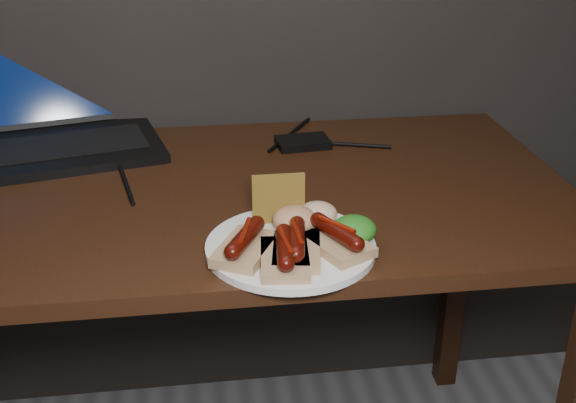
{
  "coord_description": "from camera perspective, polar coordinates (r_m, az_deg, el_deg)",
  "views": [
    {
      "loc": [
        0.01,
        0.17,
        1.3
      ],
      "look_at": [
        0.15,
        1.16,
        0.82
      ],
      "focal_mm": 45.0,
      "sensor_mm": 36.0,
      "label": 1
    }
  ],
  "objects": [
    {
      "name": "bread_sausage_right",
      "position": [
        1.1,
        3.83,
        -2.93
      ],
      "size": [
        0.11,
        0.13,
        0.04
      ],
      "color": "tan",
      "rests_on": "plate"
    },
    {
      "name": "salad_greens",
      "position": [
        1.12,
        5.24,
        -2.19
      ],
      "size": [
        0.07,
        0.07,
        0.04
      ],
      "primitive_type": "ellipsoid",
      "color": "#155511",
      "rests_on": "plate"
    },
    {
      "name": "plate",
      "position": [
        1.12,
        0.2,
        -3.62
      ],
      "size": [
        0.28,
        0.28,
        0.01
      ],
      "primitive_type": "cylinder",
      "rotation": [
        0.0,
        0.0,
        0.07
      ],
      "color": "white",
      "rests_on": "desk"
    },
    {
      "name": "coleslaw_mound",
      "position": [
        1.17,
        2.35,
        -0.96
      ],
      "size": [
        0.06,
        0.06,
        0.04
      ],
      "primitive_type": "ellipsoid",
      "color": "beige",
      "rests_on": "plate"
    },
    {
      "name": "crispbread",
      "position": [
        1.16,
        -0.76,
        0.22
      ],
      "size": [
        0.09,
        0.01,
        0.08
      ],
      "primitive_type": "cube",
      "color": "olive",
      "rests_on": "plate"
    },
    {
      "name": "desk",
      "position": [
        1.37,
        -7.36,
        -2.47
      ],
      "size": [
        1.4,
        0.7,
        0.75
      ],
      "color": "#341A0D",
      "rests_on": "ground"
    },
    {
      "name": "salsa_mound",
      "position": [
        1.14,
        0.55,
        -1.43
      ],
      "size": [
        0.07,
        0.07,
        0.04
      ],
      "primitive_type": "ellipsoid",
      "color": "maroon",
      "rests_on": "plate"
    },
    {
      "name": "bread_sausage_center",
      "position": [
        1.08,
        0.68,
        -3.48
      ],
      "size": [
        0.09,
        0.12,
        0.04
      ],
      "color": "tan",
      "rests_on": "plate"
    },
    {
      "name": "hard_drive",
      "position": [
        1.53,
        1.18,
        4.7
      ],
      "size": [
        0.12,
        0.08,
        0.02
      ],
      "primitive_type": "cube",
      "rotation": [
        0.0,
        0.0,
        0.1
      ],
      "color": "black",
      "rests_on": "desk"
    },
    {
      "name": "desk_cables",
      "position": [
        1.45,
        -7.63,
        3.22
      ],
      "size": [
        0.79,
        0.41,
        0.01
      ],
      "color": "black",
      "rests_on": "desk"
    },
    {
      "name": "laptop",
      "position": [
        1.6,
        -17.81,
        6.13
      ],
      "size": [
        0.46,
        0.43,
        0.25
      ],
      "color": "black",
      "rests_on": "desk"
    },
    {
      "name": "bread_sausage_left",
      "position": [
        1.08,
        -3.4,
        -3.38
      ],
      "size": [
        0.11,
        0.13,
        0.04
      ],
      "color": "tan",
      "rests_on": "plate"
    },
    {
      "name": "bread_sausage_extra",
      "position": [
        1.05,
        -0.25,
        -4.16
      ],
      "size": [
        0.08,
        0.12,
        0.04
      ],
      "color": "tan",
      "rests_on": "plate"
    }
  ]
}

